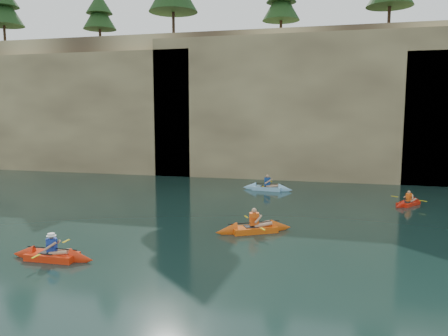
# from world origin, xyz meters

# --- Properties ---
(ground) EXTENTS (160.00, 160.00, 0.00)m
(ground) POSITION_xyz_m (0.00, 0.00, 0.00)
(ground) COLOR black
(ground) RESTS_ON ground
(cliff) EXTENTS (70.00, 16.00, 12.00)m
(cliff) POSITION_xyz_m (0.00, 30.00, 6.00)
(cliff) COLOR tan
(cliff) RESTS_ON ground
(cliff_slab_west) EXTENTS (26.00, 2.40, 10.56)m
(cliff_slab_west) POSITION_xyz_m (-20.00, 22.60, 5.28)
(cliff_slab_west) COLOR tan
(cliff_slab_west) RESTS_ON ground
(cliff_slab_center) EXTENTS (24.00, 2.40, 11.40)m
(cliff_slab_center) POSITION_xyz_m (2.00, 22.60, 5.70)
(cliff_slab_center) COLOR tan
(cliff_slab_center) RESTS_ON ground
(sea_cave_west) EXTENTS (4.50, 1.00, 4.00)m
(sea_cave_west) POSITION_xyz_m (-18.00, 21.95, 2.00)
(sea_cave_west) COLOR black
(sea_cave_west) RESTS_ON ground
(sea_cave_center) EXTENTS (3.50, 1.00, 3.20)m
(sea_cave_center) POSITION_xyz_m (-4.00, 21.95, 1.60)
(sea_cave_center) COLOR black
(sea_cave_center) RESTS_ON ground
(sea_cave_east) EXTENTS (5.00, 1.00, 4.50)m
(sea_cave_east) POSITION_xyz_m (10.00, 21.95, 2.25)
(sea_cave_east) COLOR black
(sea_cave_east) RESTS_ON ground
(main_kayaker) EXTENTS (3.24, 2.21, 1.20)m
(main_kayaker) POSITION_xyz_m (-5.43, 1.34, 0.16)
(main_kayaker) COLOR red
(main_kayaker) RESTS_ON ground
(kayaker_orange) EXTENTS (3.45, 2.43, 1.34)m
(kayaker_orange) POSITION_xyz_m (0.95, 6.65, 0.16)
(kayaker_orange) COLOR #E4540E
(kayaker_orange) RESTS_ON ground
(kayaker_red_far) EXTENTS (2.15, 2.68, 1.04)m
(kayaker_red_far) POSITION_xyz_m (8.45, 14.30, 0.13)
(kayaker_red_far) COLOR red
(kayaker_red_far) RESTS_ON ground
(kayaker_ltblue_mid) EXTENTS (3.51, 2.56, 1.31)m
(kayaker_ltblue_mid) POSITION_xyz_m (-0.02, 17.01, 0.16)
(kayaker_ltblue_mid) COLOR #8AC1E7
(kayaker_ltblue_mid) RESTS_ON ground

